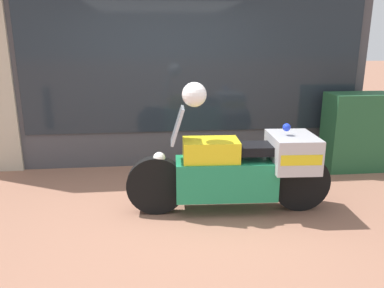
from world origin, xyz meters
The scene contains 6 objects.
ground_plane centered at (0.00, 0.00, 0.00)m, with size 60.00×60.00×0.00m, color #8E604C.
shop_building centered at (-0.42, 2.00, 1.80)m, with size 6.26×0.55×3.59m.
window_display centered at (0.39, 2.03, 0.48)m, with size 4.87×0.30×2.04m.
paramedic_motorcycle centered at (0.77, 0.06, 0.52)m, with size 2.33×0.67×1.22m.
utility_cabinet centered at (2.84, 1.32, 0.58)m, with size 0.95×0.50×1.16m, color #235633.
white_helmet centered at (0.23, 0.09, 1.36)m, with size 0.26×0.26×0.26m, color white.
Camera 1 is at (-0.22, -3.85, 1.92)m, focal length 35.00 mm.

